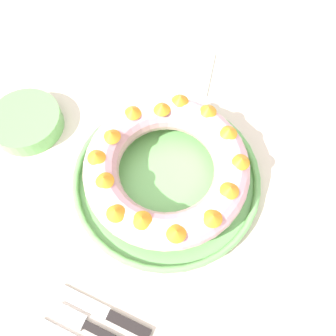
{
  "coord_description": "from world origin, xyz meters",
  "views": [
    {
      "loc": [
        -0.24,
        -0.1,
        1.35
      ],
      "look_at": [
        -0.01,
        -0.0,
        0.83
      ],
      "focal_mm": 35.0,
      "sensor_mm": 36.0,
      "label": 1
    }
  ],
  "objects_px": {
    "napkin": "(192,71)",
    "side_bowl": "(27,122)",
    "bundt_cake": "(168,168)",
    "fork": "(98,331)",
    "serving_dish": "(168,178)",
    "cake_knife": "(110,315)"
  },
  "relations": [
    {
      "from": "fork",
      "to": "side_bowl",
      "type": "distance_m",
      "value": 0.41
    },
    {
      "from": "bundt_cake",
      "to": "fork",
      "type": "bearing_deg",
      "value": -179.14
    },
    {
      "from": "serving_dish",
      "to": "bundt_cake",
      "type": "bearing_deg",
      "value": 74.87
    },
    {
      "from": "bundt_cake",
      "to": "cake_knife",
      "type": "xyz_separation_m",
      "value": [
        -0.25,
        -0.01,
        -0.05
      ]
    },
    {
      "from": "bundt_cake",
      "to": "cake_knife",
      "type": "distance_m",
      "value": 0.26
    },
    {
      "from": "fork",
      "to": "cake_knife",
      "type": "xyz_separation_m",
      "value": [
        0.03,
        -0.01,
        0.0
      ]
    },
    {
      "from": "fork",
      "to": "cake_knife",
      "type": "height_order",
      "value": "cake_knife"
    },
    {
      "from": "cake_knife",
      "to": "napkin",
      "type": "height_order",
      "value": "cake_knife"
    },
    {
      "from": "serving_dish",
      "to": "side_bowl",
      "type": "height_order",
      "value": "side_bowl"
    },
    {
      "from": "bundt_cake",
      "to": "fork",
      "type": "distance_m",
      "value": 0.28
    },
    {
      "from": "serving_dish",
      "to": "side_bowl",
      "type": "distance_m",
      "value": 0.31
    },
    {
      "from": "side_bowl",
      "to": "napkin",
      "type": "distance_m",
      "value": 0.37
    },
    {
      "from": "serving_dish",
      "to": "cake_knife",
      "type": "relative_size",
      "value": 2.14
    },
    {
      "from": "napkin",
      "to": "side_bowl",
      "type": "bearing_deg",
      "value": 137.17
    },
    {
      "from": "bundt_cake",
      "to": "cake_knife",
      "type": "height_order",
      "value": "bundt_cake"
    },
    {
      "from": "cake_knife",
      "to": "napkin",
      "type": "relative_size",
      "value": 1.29
    },
    {
      "from": "cake_knife",
      "to": "fork",
      "type": "bearing_deg",
      "value": 165.52
    },
    {
      "from": "cake_knife",
      "to": "serving_dish",
      "type": "bearing_deg",
      "value": -0.53
    },
    {
      "from": "cake_knife",
      "to": "napkin",
      "type": "xyz_separation_m",
      "value": [
        0.51,
        0.07,
        -0.0
      ]
    },
    {
      "from": "bundt_cake",
      "to": "napkin",
      "type": "xyz_separation_m",
      "value": [
        0.27,
        0.06,
        -0.05
      ]
    },
    {
      "from": "bundt_cake",
      "to": "cake_knife",
      "type": "bearing_deg",
      "value": -177.75
    },
    {
      "from": "serving_dish",
      "to": "napkin",
      "type": "height_order",
      "value": "serving_dish"
    }
  ]
}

